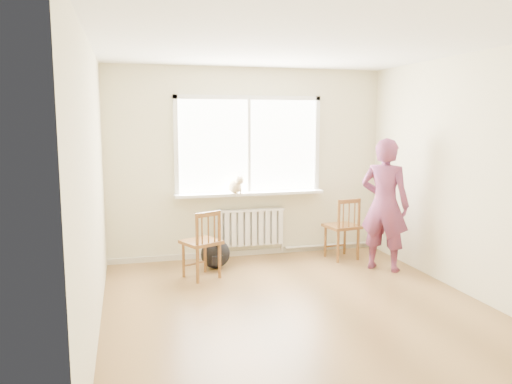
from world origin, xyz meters
TOP-DOWN VIEW (x-y plane):
  - floor at (0.00, 0.00)m, footprint 4.50×4.50m
  - ceiling at (0.00, 0.00)m, footprint 4.50×4.50m
  - back_wall at (0.00, 2.25)m, footprint 4.00×0.01m
  - window at (0.00, 2.22)m, footprint 2.12×0.05m
  - windowsill at (0.00, 2.14)m, footprint 2.15×0.22m
  - radiator at (0.00, 2.16)m, footprint 1.00×0.12m
  - heating_pipe at (1.25, 2.19)m, footprint 1.40×0.04m
  - baseboard at (0.00, 2.23)m, footprint 4.00×0.03m
  - chair_left at (-0.81, 1.32)m, footprint 0.56×0.55m
  - chair_right at (1.25, 1.69)m, footprint 0.50×0.48m
  - person at (1.55, 1.10)m, footprint 0.74×0.75m
  - cat at (-0.23, 2.05)m, footprint 0.25×0.39m
  - backpack at (-0.59, 1.72)m, footprint 0.44×0.36m

SIDE VIEW (x-z plane):
  - floor at x=0.00m, z-range 0.00..0.00m
  - baseboard at x=0.00m, z-range 0.00..0.08m
  - heating_pipe at x=1.25m, z-range 0.06..0.10m
  - backpack at x=-0.59m, z-range 0.00..0.39m
  - chair_left at x=-0.81m, z-range 0.00..0.87m
  - radiator at x=0.00m, z-range 0.16..0.71m
  - chair_right at x=1.25m, z-range 0.00..0.89m
  - person at x=1.55m, z-range 0.00..1.74m
  - windowsill at x=0.00m, z-range 0.91..0.95m
  - cat at x=-0.23m, z-range 0.92..1.20m
  - back_wall at x=0.00m, z-range 0.00..2.70m
  - window at x=0.00m, z-range 0.95..2.37m
  - ceiling at x=0.00m, z-range 2.70..2.70m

